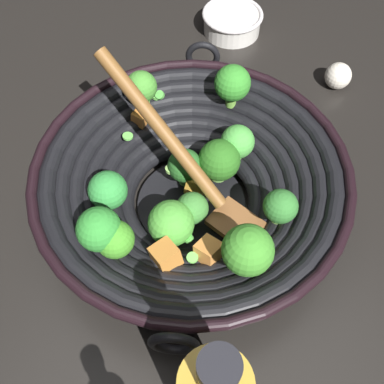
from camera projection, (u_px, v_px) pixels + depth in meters
The scene contains 4 objects.
ground_plane at pixel (191, 206), 0.65m from camera, with size 4.00×4.00×0.00m, color black.
wok at pixel (191, 182), 0.60m from camera, with size 0.44×0.42×0.20m.
prep_bowl at pixel (232, 21), 0.86m from camera, with size 0.11×0.11×0.04m.
garlic_bulb at pixel (338, 76), 0.77m from camera, with size 0.05×0.05×0.05m, color silver.
Camera 1 is at (0.32, 0.14, 0.56)m, focal length 42.42 mm.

